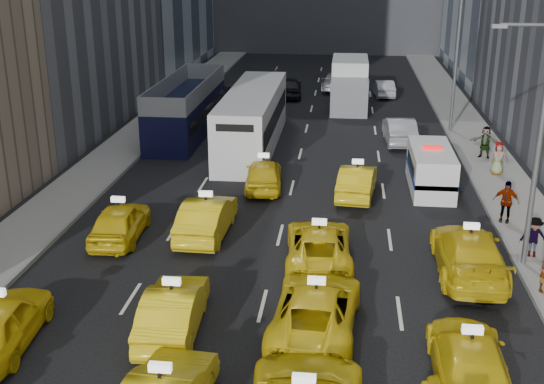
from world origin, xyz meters
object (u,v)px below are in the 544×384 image
(double_decker, at_px, (187,107))
(box_truck, at_px, (349,84))
(nypd_van, at_px, (431,170))
(city_bus, at_px, (253,119))

(double_decker, bearing_deg, box_truck, 41.63)
(nypd_van, relative_size, double_decker, 0.44)
(nypd_van, relative_size, box_truck, 0.67)
(nypd_van, bearing_deg, city_bus, 139.51)
(city_bus, bearing_deg, box_truck, 58.26)
(nypd_van, xyz_separation_m, double_decker, (-14.31, 9.38, 0.74))
(box_truck, bearing_deg, nypd_van, -71.82)
(city_bus, bearing_deg, nypd_van, -40.29)
(nypd_van, height_order, double_decker, double_decker)
(double_decker, relative_size, box_truck, 1.52)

